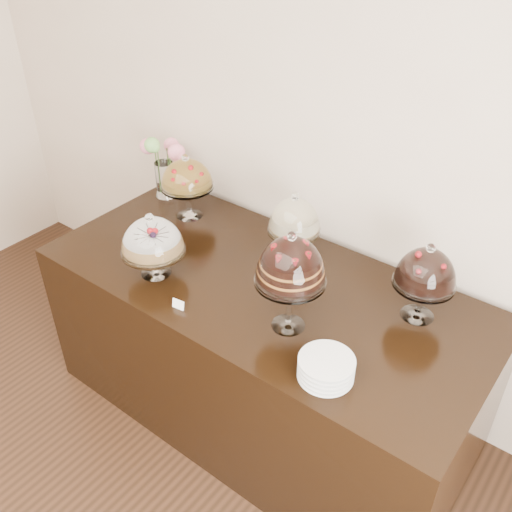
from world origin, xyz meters
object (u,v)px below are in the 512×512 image
Objects in this scene: cake_stand_sugar_sponge at (152,239)px; display_counter at (262,350)px; plate_stack at (326,368)px; cake_stand_choco_layer at (291,265)px; flower_vase at (164,162)px; cake_stand_dark_choco at (426,272)px; cake_stand_fruit_tart at (187,177)px; cake_stand_cheesecake at (294,219)px.

display_counter is at bearing 29.13° from cake_stand_sugar_sponge.
cake_stand_choco_layer is at bearing 150.79° from plate_stack.
plate_stack is (1.54, -0.68, -0.17)m from flower_vase.
plate_stack is (-0.13, -0.56, -0.19)m from cake_stand_dark_choco.
cake_stand_fruit_tart reaches higher than display_counter.
flower_vase reaches higher than cake_stand_fruit_tart.
cake_stand_sugar_sponge is at bearing -150.87° from display_counter.
cake_stand_cheesecake is (-0.00, 0.26, 0.68)m from display_counter.
plate_stack is (1.26, -0.58, -0.20)m from cake_stand_fruit_tart.
display_counter is 5.58× the size of flower_vase.
plate_stack is (1.02, -0.08, -0.15)m from cake_stand_sugar_sponge.
cake_stand_fruit_tart is 0.96× the size of flower_vase.
cake_stand_choco_layer is 1.27× the size of cake_stand_fruit_tart.
cake_stand_cheesecake is 0.97× the size of cake_stand_dark_choco.
cake_stand_sugar_sponge is at bearing -131.30° from cake_stand_cheesecake.
flower_vase is (-0.52, 0.60, 0.02)m from cake_stand_sugar_sponge.
cake_stand_dark_choco is 1.77× the size of plate_stack.
flower_vase is (-1.25, 0.52, -0.11)m from cake_stand_choco_layer.
cake_stand_choco_layer reaches higher than cake_stand_dark_choco.
cake_stand_cheesecake is 0.84m from plate_stack.
display_counter is at bearing -19.30° from flower_vase.
display_counter is 0.84m from cake_stand_choco_layer.
flower_vase is (-0.97, 0.08, -0.01)m from cake_stand_cheesecake.
cake_stand_dark_choco is at bearing -4.00° from flower_vase.
cake_stand_choco_layer reaches higher than display_counter.
cake_stand_sugar_sponge reaches higher than plate_stack.
display_counter is at bearing -19.24° from cake_stand_fruit_tart.
display_counter is 5.97× the size of cake_stand_cheesecake.
cake_stand_choco_layer is 0.43m from plate_stack.
flower_vase is (-0.28, 0.10, -0.03)m from cake_stand_fruit_tart.
flower_vase reaches higher than cake_stand_cheesecake.
cake_stand_cheesecake is at bearing -4.71° from flower_vase.
cake_stand_dark_choco is (0.69, -0.04, 0.01)m from cake_stand_cheesecake.
display_counter is 0.72m from cake_stand_cheesecake.
cake_stand_cheesecake is 0.94× the size of flower_vase.
cake_stand_dark_choco is (0.42, 0.40, -0.08)m from cake_stand_choco_layer.
cake_stand_fruit_tart is (-0.70, -0.02, 0.02)m from cake_stand_cheesecake.
cake_stand_choco_layer is 1.07m from cake_stand_fruit_tart.
cake_stand_cheesecake reaches higher than plate_stack.
cake_stand_sugar_sponge is at bearing -48.99° from flower_vase.
cake_stand_sugar_sponge is at bearing -64.03° from cake_stand_fruit_tart.
display_counter is 1.00m from cake_stand_dark_choco.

